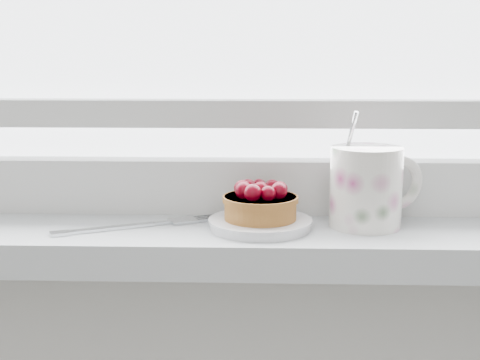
{
  "coord_description": "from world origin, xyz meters",
  "views": [
    {
      "loc": [
        0.01,
        1.11,
        1.15
      ],
      "look_at": [
        -0.01,
        1.88,
        1.0
      ],
      "focal_mm": 50.0,
      "sensor_mm": 36.0,
      "label": 1
    }
  ],
  "objects_px": {
    "fork": "(139,225)",
    "raspberry_tart": "(260,202)",
    "saucer": "(260,224)",
    "floral_mug": "(368,185)"
  },
  "relations": [
    {
      "from": "raspberry_tart",
      "to": "fork",
      "type": "distance_m",
      "value": 0.15
    },
    {
      "from": "floral_mug",
      "to": "saucer",
      "type": "bearing_deg",
      "value": -172.61
    },
    {
      "from": "fork",
      "to": "raspberry_tart",
      "type": "bearing_deg",
      "value": -1.68
    },
    {
      "from": "saucer",
      "to": "raspberry_tart",
      "type": "height_order",
      "value": "raspberry_tart"
    },
    {
      "from": "raspberry_tart",
      "to": "fork",
      "type": "relative_size",
      "value": 0.45
    },
    {
      "from": "saucer",
      "to": "fork",
      "type": "height_order",
      "value": "saucer"
    },
    {
      "from": "floral_mug",
      "to": "fork",
      "type": "distance_m",
      "value": 0.28
    },
    {
      "from": "raspberry_tart",
      "to": "fork",
      "type": "bearing_deg",
      "value": 178.32
    },
    {
      "from": "saucer",
      "to": "fork",
      "type": "xyz_separation_m",
      "value": [
        -0.15,
        0.0,
        -0.0
      ]
    },
    {
      "from": "floral_mug",
      "to": "raspberry_tart",
      "type": "bearing_deg",
      "value": -172.55
    }
  ]
}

